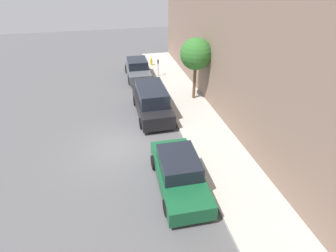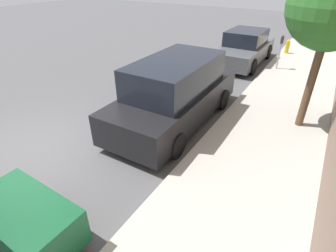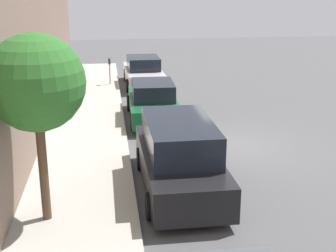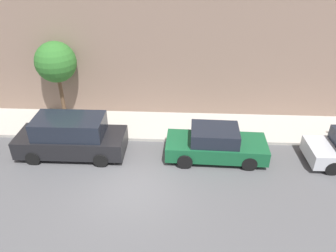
% 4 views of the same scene
% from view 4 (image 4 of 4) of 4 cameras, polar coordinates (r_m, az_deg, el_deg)
% --- Properties ---
extents(ground_plane, '(60.00, 60.00, 0.00)m').
position_cam_4_polar(ground_plane, '(13.58, -6.14, -10.77)').
color(ground_plane, '#515154').
extents(sidewalk, '(2.85, 32.00, 0.15)m').
position_cam_4_polar(sidewalk, '(17.50, -3.85, 0.07)').
color(sidewalk, '#B2ADA3').
rests_on(sidewalk, ground_plane).
extents(parked_sedan_second, '(1.92, 4.55, 1.54)m').
position_cam_4_polar(parked_sedan_second, '(14.94, 8.28, -3.14)').
color(parked_sedan_second, '#14512D').
rests_on(parked_sedan_second, ground_plane).
extents(parked_minivan_third, '(2.02, 4.91, 1.90)m').
position_cam_4_polar(parked_minivan_third, '(15.57, -16.52, -1.81)').
color(parked_minivan_third, black).
rests_on(parked_minivan_third, ground_plane).
extents(street_tree, '(2.09, 2.09, 4.19)m').
position_cam_4_polar(street_tree, '(17.85, -18.96, 10.44)').
color(street_tree, brown).
rests_on(street_tree, sidewalk).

